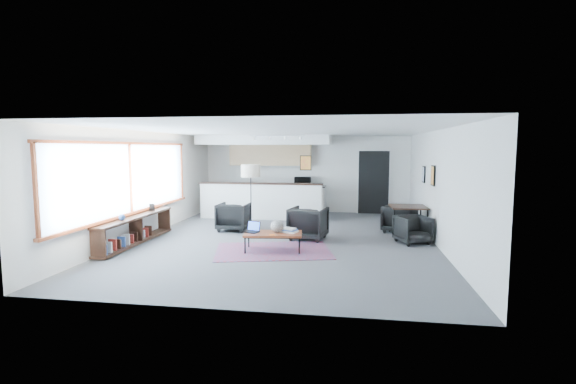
# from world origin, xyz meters

# --- Properties ---
(room) EXTENTS (7.02, 9.02, 2.62)m
(room) POSITION_xyz_m (0.00, 0.00, 1.30)
(room) COLOR #4D4D50
(room) RESTS_ON ground
(window) EXTENTS (0.10, 5.95, 1.66)m
(window) POSITION_xyz_m (-3.46, -0.90, 1.46)
(window) COLOR #8CBFFF
(window) RESTS_ON room
(console) EXTENTS (0.35, 3.00, 0.80)m
(console) POSITION_xyz_m (-3.30, -1.05, 0.33)
(console) COLOR black
(console) RESTS_ON floor
(kitchenette) EXTENTS (4.20, 1.96, 2.60)m
(kitchenette) POSITION_xyz_m (-1.20, 3.71, 1.38)
(kitchenette) COLOR white
(kitchenette) RESTS_ON floor
(doorway) EXTENTS (1.10, 0.12, 2.15)m
(doorway) POSITION_xyz_m (2.30, 4.42, 1.07)
(doorway) COLOR black
(doorway) RESTS_ON room
(track_light) EXTENTS (1.60, 0.07, 0.15)m
(track_light) POSITION_xyz_m (-0.59, 2.20, 2.53)
(track_light) COLOR silver
(track_light) RESTS_ON room
(wall_art_lower) EXTENTS (0.03, 0.38, 0.48)m
(wall_art_lower) POSITION_xyz_m (3.47, 0.40, 1.55)
(wall_art_lower) COLOR black
(wall_art_lower) RESTS_ON room
(wall_art_upper) EXTENTS (0.03, 0.34, 0.44)m
(wall_art_upper) POSITION_xyz_m (3.47, 1.70, 1.50)
(wall_art_upper) COLOR black
(wall_art_upper) RESTS_ON room
(kilim_rug) EXTENTS (2.74, 2.17, 0.01)m
(kilim_rug) POSITION_xyz_m (-0.05, -1.20, 0.01)
(kilim_rug) COLOR #653652
(kilim_rug) RESTS_ON floor
(coffee_table) EXTENTS (1.28, 0.79, 0.40)m
(coffee_table) POSITION_xyz_m (-0.05, -1.20, 0.37)
(coffee_table) COLOR brown
(coffee_table) RESTS_ON floor
(laptop) EXTENTS (0.38, 0.34, 0.22)m
(laptop) POSITION_xyz_m (-0.51, -1.18, 0.46)
(laptop) COLOR black
(laptop) RESTS_ON coffee_table
(ceramic_pot) EXTENTS (0.28, 0.28, 0.28)m
(ceramic_pot) POSITION_xyz_m (0.03, -1.16, 0.54)
(ceramic_pot) COLOR gray
(ceramic_pot) RESTS_ON coffee_table
(book_stack) EXTENTS (0.38, 0.34, 0.10)m
(book_stack) POSITION_xyz_m (0.29, -1.10, 0.44)
(book_stack) COLOR silver
(book_stack) RESTS_ON coffee_table
(coaster) EXTENTS (0.14, 0.14, 0.01)m
(coaster) POSITION_xyz_m (-0.03, -1.43, 0.40)
(coaster) COLOR #E5590C
(coaster) RESTS_ON coffee_table
(armchair_left) EXTENTS (0.80, 0.76, 0.81)m
(armchair_left) POSITION_xyz_m (-1.52, 0.86, 0.41)
(armchair_left) COLOR black
(armchair_left) RESTS_ON floor
(armchair_right) EXTENTS (0.97, 0.92, 0.86)m
(armchair_right) POSITION_xyz_m (0.56, 0.09, 0.43)
(armchair_right) COLOR black
(armchair_right) RESTS_ON floor
(floor_lamp) EXTENTS (0.56, 0.56, 1.76)m
(floor_lamp) POSITION_xyz_m (-1.06, 0.94, 1.53)
(floor_lamp) COLOR black
(floor_lamp) RESTS_ON floor
(dining_table) EXTENTS (0.92, 0.92, 0.74)m
(dining_table) POSITION_xyz_m (3.00, 0.95, 0.68)
(dining_table) COLOR black
(dining_table) RESTS_ON floor
(dining_chair_near) EXTENTS (0.75, 0.73, 0.60)m
(dining_chair_near) POSITION_xyz_m (3.00, 0.02, 0.30)
(dining_chair_near) COLOR black
(dining_chair_near) RESTS_ON floor
(dining_chair_far) EXTENTS (0.83, 0.81, 0.67)m
(dining_chair_far) POSITION_xyz_m (2.84, 1.26, 0.33)
(dining_chair_far) COLOR black
(dining_chair_far) RESTS_ON floor
(microwave) EXTENTS (0.53, 0.30, 0.36)m
(microwave) POSITION_xyz_m (-0.06, 4.15, 1.11)
(microwave) COLOR black
(microwave) RESTS_ON kitchenette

